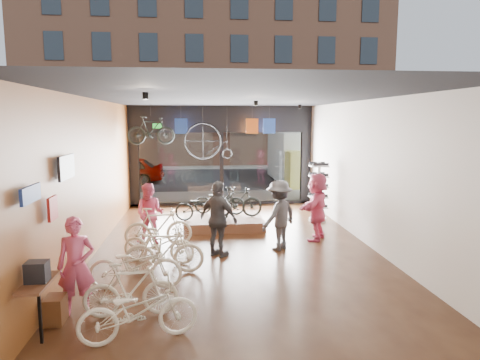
{
  "coord_description": "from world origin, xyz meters",
  "views": [
    {
      "loc": [
        -0.95,
        -10.45,
        3.28
      ],
      "look_at": [
        0.25,
        1.4,
        1.6
      ],
      "focal_mm": 32.0,
      "sensor_mm": 36.0,
      "label": 1
    }
  ],
  "objects": [
    {
      "name": "ground_plane",
      "position": [
        0.0,
        0.0,
        -0.02
      ],
      "size": [
        7.0,
        12.0,
        0.04
      ],
      "primitive_type": "cube",
      "color": "black",
      "rests_on": "ground"
    },
    {
      "name": "ceiling",
      "position": [
        0.0,
        0.0,
        3.82
      ],
      "size": [
        7.0,
        12.0,
        0.04
      ],
      "primitive_type": "cube",
      "color": "black",
      "rests_on": "ground"
    },
    {
      "name": "wall_left",
      "position": [
        -3.52,
        0.0,
        1.9
      ],
      "size": [
        0.04,
        12.0,
        3.8
      ],
      "primitive_type": "cube",
      "color": "brown",
      "rests_on": "ground"
    },
    {
      "name": "wall_right",
      "position": [
        3.52,
        0.0,
        1.9
      ],
      "size": [
        0.04,
        12.0,
        3.8
      ],
      "primitive_type": "cube",
      "color": "beige",
      "rests_on": "ground"
    },
    {
      "name": "wall_back",
      "position": [
        0.0,
        -6.02,
        1.9
      ],
      "size": [
        7.0,
        0.04,
        3.8
      ],
      "primitive_type": "cube",
      "color": "beige",
      "rests_on": "ground"
    },
    {
      "name": "storefront",
      "position": [
        0.0,
        6.0,
        1.9
      ],
      "size": [
        7.0,
        0.26,
        3.8
      ],
      "primitive_type": null,
      "color": "black",
      "rests_on": "ground"
    },
    {
      "name": "exit_sign",
      "position": [
        -2.4,
        5.88,
        3.05
      ],
      "size": [
        0.35,
        0.06,
        0.18
      ],
      "primitive_type": "cube",
      "color": "#198C26",
      "rests_on": "storefront"
    },
    {
      "name": "street_road",
      "position": [
        0.0,
        15.0,
        -0.01
      ],
      "size": [
        30.0,
        18.0,
        0.02
      ],
      "primitive_type": "cube",
      "color": "black",
      "rests_on": "ground"
    },
    {
      "name": "sidewalk_near",
      "position": [
        0.0,
        7.2,
        0.06
      ],
      "size": [
        30.0,
        2.4,
        0.12
      ],
      "primitive_type": "cube",
      "color": "slate",
      "rests_on": "ground"
    },
    {
      "name": "sidewalk_far",
      "position": [
        0.0,
        19.0,
        0.06
      ],
      "size": [
        30.0,
        2.0,
        0.12
      ],
      "primitive_type": "cube",
      "color": "slate",
      "rests_on": "ground"
    },
    {
      "name": "opposite_building",
      "position": [
        0.0,
        21.5,
        7.0
      ],
      "size": [
        26.0,
        5.0,
        14.0
      ],
      "primitive_type": "cube",
      "color": "brown",
      "rests_on": "ground"
    },
    {
      "name": "street_car",
      "position": [
        -4.72,
        12.0,
        0.69
      ],
      "size": [
        4.07,
        1.64,
        1.39
      ],
      "primitive_type": "imported",
      "rotation": [
        0.0,
        0.0,
        -1.57
      ],
      "color": "gray",
      "rests_on": "street_road"
    },
    {
      "name": "box_truck",
      "position": [
        4.31,
        11.0,
        1.32
      ],
      "size": [
        2.23,
        6.68,
        2.63
      ],
      "primitive_type": null,
      "color": "silver",
      "rests_on": "street_road"
    },
    {
      "name": "floor_bike_0",
      "position": [
        -1.85,
        -4.31,
        0.46
      ],
      "size": [
        1.86,
        0.98,
        0.93
      ],
      "primitive_type": "imported",
      "rotation": [
        0.0,
        0.0,
        1.79
      ],
      "color": "beige",
      "rests_on": "ground_plane"
    },
    {
      "name": "floor_bike_1",
      "position": [
        -2.08,
        -3.5,
        0.47
      ],
      "size": [
        1.59,
        0.54,
        0.94
      ],
      "primitive_type": "imported",
      "rotation": [
        0.0,
        0.0,
        1.64
      ],
      "color": "beige",
      "rests_on": "ground_plane"
    },
    {
      "name": "floor_bike_2",
      "position": [
        -2.17,
        -2.3,
        0.47
      ],
      "size": [
        1.83,
        0.71,
        0.95
      ],
      "primitive_type": "imported",
      "rotation": [
        0.0,
        0.0,
        1.52
      ],
      "color": "beige",
      "rests_on": "ground_plane"
    },
    {
      "name": "floor_bike_3",
      "position": [
        -1.68,
        -1.5,
        0.51
      ],
      "size": [
        1.7,
        0.5,
        1.02
      ],
      "primitive_type": "imported",
      "rotation": [
        0.0,
        0.0,
        1.56
      ],
      "color": "beige",
      "rests_on": "ground_plane"
    },
    {
      "name": "floor_bike_4",
      "position": [
        -1.85,
        -0.75,
        0.45
      ],
      "size": [
        1.81,
        1.05,
        0.9
      ],
      "primitive_type": "imported",
      "rotation": [
        0.0,
        0.0,
        1.28
      ],
      "color": "beige",
      "rests_on": "ground_plane"
    },
    {
      "name": "floor_bike_5",
      "position": [
        -1.97,
        0.49,
        0.52
      ],
      "size": [
        1.77,
        0.66,
        1.04
      ],
      "primitive_type": "imported",
      "rotation": [
        0.0,
        0.0,
        1.67
      ],
      "color": "beige",
      "rests_on": "ground_plane"
    },
    {
      "name": "display_platform",
      "position": [
        -0.17,
        2.4,
        0.15
      ],
      "size": [
        2.4,
        1.8,
        0.3
      ],
      "primitive_type": "cube",
      "color": "#512C1B",
      "rests_on": "ground_plane"
    },
    {
      "name": "display_bike_left",
      "position": [
        -0.82,
        2.01,
        0.72
      ],
      "size": [
        1.67,
        0.78,
        0.84
      ],
      "primitive_type": "imported",
      "rotation": [
        0.0,
        0.0,
        1.43
      ],
      "color": "black",
      "rests_on": "display_platform"
    },
    {
      "name": "display_bike_mid",
      "position": [
        0.24,
        2.38,
        0.77
      ],
      "size": [
        1.58,
        0.46,
        0.95
      ],
      "primitive_type": "imported",
      "rotation": [
        0.0,
        0.0,
        1.58
      ],
      "color": "black",
      "rests_on": "display_platform"
    },
    {
      "name": "display_bike_right",
      "position": [
        -0.25,
        2.87,
        0.73
      ],
      "size": [
        1.72,
        0.93,
        0.86
      ],
      "primitive_type": "imported",
      "rotation": [
        0.0,
        0.0,
        1.34
      ],
      "color": "black",
      "rests_on": "display_platform"
    },
    {
      "name": "customer_0",
      "position": [
        -3.0,
        -3.29,
        0.84
      ],
      "size": [
        0.67,
        0.49,
        1.68
      ],
      "primitive_type": "imported",
      "rotation": [
        0.0,
        0.0,
        0.15
      ],
      "color": "#CC4C72",
      "rests_on": "ground_plane"
    },
    {
      "name": "customer_1",
      "position": [
        -2.21,
        0.82,
        0.81
      ],
      "size": [
        0.91,
        0.78,
        1.62
      ],
      "primitive_type": "imported",
      "rotation": [
        0.0,
        0.0,
        -0.23
      ],
      "color": "#CC4C72",
      "rests_on": "ground_plane"
    },
    {
      "name": "customer_2",
      "position": [
        -0.45,
        -0.44,
        0.92
      ],
      "size": [
        1.11,
        1.05,
        1.84
      ],
      "primitive_type": "imported",
      "rotation": [
        0.0,
        0.0,
        2.42
      ],
      "color": "#3F3F44",
      "rests_on": "ground_plane"
    },
    {
      "name": "customer_3",
      "position": [
        1.1,
        -0.03,
        0.89
      ],
      "size": [
        1.3,
        1.24,
        1.78
      ],
      "primitive_type": "imported",
      "rotation": [
        0.0,
        0.0,
        3.84
      ],
      "color": "#3F3F44",
      "rests_on": "ground_plane"
    },
    {
      "name": "customer_5",
      "position": [
        2.31,
        0.76,
        0.93
      ],
      "size": [
        1.35,
        1.75,
        1.85
      ],
      "primitive_type": "imported",
      "rotation": [
        0.0,
        0.0,
        4.18
      ],
      "color": "#CC4C72",
      "rests_on": "ground_plane"
    },
    {
      "name": "sunglasses_rack",
      "position": [
        2.95,
        2.86,
        0.97
      ],
      "size": [
        0.69,
        0.62,
        1.94
      ],
      "primitive_type": null,
      "rotation": [
        0.0,
        0.0,
        -0.31
      ],
      "color": "white",
      "rests_on": "ground_plane"
    },
    {
      "name": "wall_merch",
      "position": [
        -3.38,
        -3.5,
        1.3
      ],
      "size": [
        0.4,
        2.4,
        2.6
      ],
      "primitive_type": null,
      "color": "navy",
      "rests_on": "wall_left"
    },
    {
      "name": "penny_farthing",
      "position": [
        -0.47,
        4.47,
        2.5
      ],
      "size": [
        1.59,
        0.06,
        1.27
      ],
      "primitive_type": null,
      "color": "black",
      "rests_on": "ceiling"
    },
    {
      "name": "hung_bike",
      "position": [
        -2.47,
        4.2,
        2.93
      ],
      "size": [
        1.64,
        0.76,
        0.95
      ],
      "primitive_type": "imported",
      "rotation": [
        0.0,
        0.0,
        1.78
      ],
      "color": "black",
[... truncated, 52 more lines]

